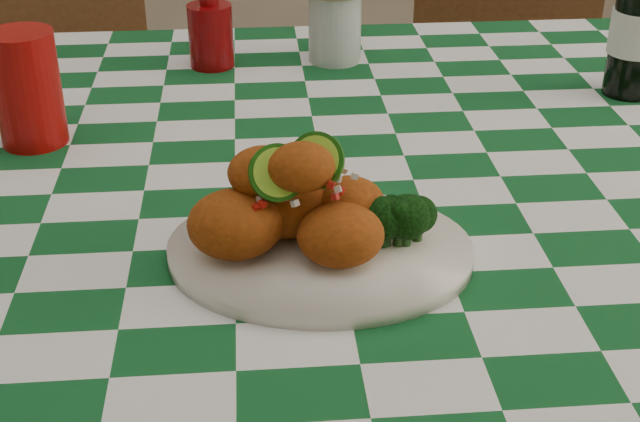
{
  "coord_description": "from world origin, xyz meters",
  "views": [
    {
      "loc": [
        -0.08,
        -0.96,
        1.26
      ],
      "look_at": [
        -0.02,
        -0.23,
        0.84
      ],
      "focal_mm": 50.0,
      "sensor_mm": 36.0,
      "label": 1
    }
  ],
  "objects_px": {
    "plate": "(320,252)",
    "wooden_chair_left": "(76,142)",
    "fried_chicken_pile": "(301,195)",
    "wooden_chair_right": "(503,156)",
    "mason_jar": "(335,23)",
    "dining_table": "(320,407)",
    "ketchup_bottle": "(210,21)",
    "red_tumbler": "(27,89)"
  },
  "relations": [
    {
      "from": "plate",
      "to": "wooden_chair_left",
      "type": "height_order",
      "value": "wooden_chair_left"
    },
    {
      "from": "plate",
      "to": "fried_chicken_pile",
      "type": "distance_m",
      "value": 0.07
    },
    {
      "from": "plate",
      "to": "wooden_chair_right",
      "type": "height_order",
      "value": "wooden_chair_right"
    },
    {
      "from": "mason_jar",
      "to": "wooden_chair_left",
      "type": "bearing_deg",
      "value": 142.67
    },
    {
      "from": "dining_table",
      "to": "ketchup_bottle",
      "type": "bearing_deg",
      "value": 111.99
    },
    {
      "from": "fried_chicken_pile",
      "to": "dining_table",
      "type": "bearing_deg",
      "value": 80.59
    },
    {
      "from": "mason_jar",
      "to": "plate",
      "type": "bearing_deg",
      "value": -97.13
    },
    {
      "from": "wooden_chair_right",
      "to": "red_tumbler",
      "type": "bearing_deg",
      "value": -132.99
    },
    {
      "from": "dining_table",
      "to": "plate",
      "type": "distance_m",
      "value": 0.46
    },
    {
      "from": "red_tumbler",
      "to": "wooden_chair_right",
      "type": "bearing_deg",
      "value": 37.67
    },
    {
      "from": "red_tumbler",
      "to": "mason_jar",
      "type": "height_order",
      "value": "red_tumbler"
    },
    {
      "from": "red_tumbler",
      "to": "wooden_chair_right",
      "type": "xyz_separation_m",
      "value": [
        0.8,
        0.62,
        -0.42
      ]
    },
    {
      "from": "wooden_chair_right",
      "to": "fried_chicken_pile",
      "type": "bearing_deg",
      "value": -108.44
    },
    {
      "from": "fried_chicken_pile",
      "to": "red_tumbler",
      "type": "xyz_separation_m",
      "value": [
        -0.31,
        0.31,
        -0.0
      ]
    },
    {
      "from": "plate",
      "to": "ketchup_bottle",
      "type": "distance_m",
      "value": 0.58
    },
    {
      "from": "plate",
      "to": "mason_jar",
      "type": "bearing_deg",
      "value": 82.87
    },
    {
      "from": "dining_table",
      "to": "wooden_chair_right",
      "type": "relative_size",
      "value": 1.91
    },
    {
      "from": "fried_chicken_pile",
      "to": "wooden_chair_right",
      "type": "distance_m",
      "value": 1.13
    },
    {
      "from": "wooden_chair_left",
      "to": "plate",
      "type": "bearing_deg",
      "value": -89.05
    },
    {
      "from": "dining_table",
      "to": "red_tumbler",
      "type": "distance_m",
      "value": 0.59
    },
    {
      "from": "wooden_chair_right",
      "to": "dining_table",
      "type": "bearing_deg",
      "value": -113.46
    },
    {
      "from": "mason_jar",
      "to": "wooden_chair_right",
      "type": "relative_size",
      "value": 0.13
    },
    {
      "from": "plate",
      "to": "wooden_chair_right",
      "type": "distance_m",
      "value": 1.09
    },
    {
      "from": "mason_jar",
      "to": "wooden_chair_left",
      "type": "relative_size",
      "value": 0.12
    },
    {
      "from": "dining_table",
      "to": "ketchup_bottle",
      "type": "height_order",
      "value": "ketchup_bottle"
    },
    {
      "from": "red_tumbler",
      "to": "ketchup_bottle",
      "type": "height_order",
      "value": "red_tumbler"
    },
    {
      "from": "dining_table",
      "to": "plate",
      "type": "bearing_deg",
      "value": -94.92
    },
    {
      "from": "plate",
      "to": "wooden_chair_left",
      "type": "bearing_deg",
      "value": 113.86
    },
    {
      "from": "plate",
      "to": "red_tumbler",
      "type": "relative_size",
      "value": 2.1
    },
    {
      "from": "wooden_chair_left",
      "to": "wooden_chair_right",
      "type": "height_order",
      "value": "wooden_chair_left"
    },
    {
      "from": "dining_table",
      "to": "fried_chicken_pile",
      "type": "xyz_separation_m",
      "value": [
        -0.04,
        -0.23,
        0.47
      ]
    },
    {
      "from": "ketchup_bottle",
      "to": "wooden_chair_right",
      "type": "xyz_separation_m",
      "value": [
        0.58,
        0.36,
        -0.42
      ]
    },
    {
      "from": "dining_table",
      "to": "red_tumbler",
      "type": "xyz_separation_m",
      "value": [
        -0.35,
        0.08,
        0.46
      ]
    },
    {
      "from": "dining_table",
      "to": "wooden_chair_left",
      "type": "bearing_deg",
      "value": 121.34
    },
    {
      "from": "plate",
      "to": "fried_chicken_pile",
      "type": "relative_size",
      "value": 1.75
    },
    {
      "from": "fried_chicken_pile",
      "to": "wooden_chair_right",
      "type": "bearing_deg",
      "value": 62.22
    },
    {
      "from": "red_tumbler",
      "to": "mason_jar",
      "type": "relative_size",
      "value": 1.22
    },
    {
      "from": "plate",
      "to": "wooden_chair_left",
      "type": "relative_size",
      "value": 0.3
    },
    {
      "from": "plate",
      "to": "fried_chicken_pile",
      "type": "height_order",
      "value": "fried_chicken_pile"
    },
    {
      "from": "ketchup_bottle",
      "to": "red_tumbler",
      "type": "bearing_deg",
      "value": -129.83
    },
    {
      "from": "dining_table",
      "to": "wooden_chair_right",
      "type": "bearing_deg",
      "value": 57.2
    },
    {
      "from": "dining_table",
      "to": "plate",
      "type": "height_order",
      "value": "plate"
    }
  ]
}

